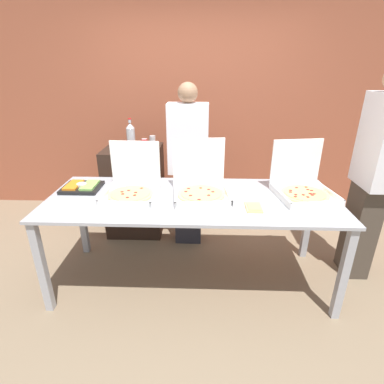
{
  "coord_description": "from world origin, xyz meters",
  "views": [
    {
      "loc": [
        0.08,
        -2.26,
        1.84
      ],
      "look_at": [
        0.0,
        0.0,
        0.88
      ],
      "focal_mm": 28.0,
      "sensor_mm": 36.0,
      "label": 1
    }
  ],
  "objects_px": {
    "person_guest_cap": "(373,176)",
    "pizza_box_near_left": "(200,186)",
    "soda_can_colored": "(145,145)",
    "pizza_box_far_right": "(132,187)",
    "pizza_box_near_right": "(302,186)",
    "soda_bottle": "(131,135)",
    "person_guest_plaid": "(188,165)",
    "paper_plate_front_left": "(254,208)",
    "veggie_tray": "(82,187)",
    "soda_can_silver": "(153,141)"
  },
  "relations": [
    {
      "from": "pizza_box_near_left",
      "to": "paper_plate_front_left",
      "type": "relative_size",
      "value": 2.19
    },
    {
      "from": "pizza_box_far_right",
      "to": "pizza_box_near_right",
      "type": "bearing_deg",
      "value": 4.27
    },
    {
      "from": "pizza_box_near_left",
      "to": "paper_plate_front_left",
      "type": "height_order",
      "value": "pizza_box_near_left"
    },
    {
      "from": "pizza_box_near_left",
      "to": "paper_plate_front_left",
      "type": "distance_m",
      "value": 0.49
    },
    {
      "from": "soda_can_colored",
      "to": "person_guest_cap",
      "type": "height_order",
      "value": "person_guest_cap"
    },
    {
      "from": "soda_can_colored",
      "to": "person_guest_cap",
      "type": "xyz_separation_m",
      "value": [
        2.06,
        -0.65,
        -0.09
      ]
    },
    {
      "from": "pizza_box_near_right",
      "to": "soda_bottle",
      "type": "distance_m",
      "value": 1.84
    },
    {
      "from": "soda_can_colored",
      "to": "person_guest_cap",
      "type": "bearing_deg",
      "value": -17.55
    },
    {
      "from": "pizza_box_near_left",
      "to": "soda_can_silver",
      "type": "height_order",
      "value": "pizza_box_near_left"
    },
    {
      "from": "pizza_box_near_left",
      "to": "soda_bottle",
      "type": "bearing_deg",
      "value": 125.05
    },
    {
      "from": "pizza_box_far_right",
      "to": "person_guest_plaid",
      "type": "xyz_separation_m",
      "value": [
        0.44,
        0.66,
        -0.02
      ]
    },
    {
      "from": "pizza_box_far_right",
      "to": "soda_bottle",
      "type": "xyz_separation_m",
      "value": [
        -0.2,
        0.9,
        0.24
      ]
    },
    {
      "from": "person_guest_cap",
      "to": "pizza_box_near_left",
      "type": "bearing_deg",
      "value": 94.7
    },
    {
      "from": "pizza_box_near_left",
      "to": "paper_plate_front_left",
      "type": "bearing_deg",
      "value": -39.51
    },
    {
      "from": "pizza_box_near_right",
      "to": "person_guest_plaid",
      "type": "xyz_separation_m",
      "value": [
        -0.98,
        0.6,
        -0.02
      ]
    },
    {
      "from": "pizza_box_near_right",
      "to": "soda_bottle",
      "type": "xyz_separation_m",
      "value": [
        -1.62,
        0.85,
        0.23
      ]
    },
    {
      "from": "pizza_box_near_left",
      "to": "soda_can_colored",
      "type": "xyz_separation_m",
      "value": [
        -0.6,
        0.77,
        0.16
      ]
    },
    {
      "from": "soda_can_colored",
      "to": "pizza_box_near_right",
      "type": "bearing_deg",
      "value": -27.2
    },
    {
      "from": "paper_plate_front_left",
      "to": "veggie_tray",
      "type": "relative_size",
      "value": 0.72
    },
    {
      "from": "pizza_box_far_right",
      "to": "pizza_box_near_left",
      "type": "height_order",
      "value": "pizza_box_near_left"
    },
    {
      "from": "pizza_box_near_right",
      "to": "veggie_tray",
      "type": "height_order",
      "value": "pizza_box_near_right"
    },
    {
      "from": "pizza_box_near_right",
      "to": "soda_can_silver",
      "type": "relative_size",
      "value": 4.18
    },
    {
      "from": "soda_can_silver",
      "to": "person_guest_plaid",
      "type": "distance_m",
      "value": 0.54
    },
    {
      "from": "pizza_box_near_right",
      "to": "soda_can_silver",
      "type": "height_order",
      "value": "pizza_box_near_right"
    },
    {
      "from": "person_guest_plaid",
      "to": "paper_plate_front_left",
      "type": "bearing_deg",
      "value": 121.13
    },
    {
      "from": "paper_plate_front_left",
      "to": "person_guest_plaid",
      "type": "xyz_separation_m",
      "value": [
        -0.54,
        0.89,
        0.04
      ]
    },
    {
      "from": "pizza_box_near_left",
      "to": "person_guest_cap",
      "type": "xyz_separation_m",
      "value": [
        1.46,
        0.12,
        0.06
      ]
    },
    {
      "from": "pizza_box_near_right",
      "to": "person_guest_plaid",
      "type": "relative_size",
      "value": 0.31
    },
    {
      "from": "veggie_tray",
      "to": "person_guest_plaid",
      "type": "xyz_separation_m",
      "value": [
        0.91,
        0.54,
        0.03
      ]
    },
    {
      "from": "person_guest_plaid",
      "to": "person_guest_cap",
      "type": "distance_m",
      "value": 1.68
    },
    {
      "from": "soda_can_silver",
      "to": "paper_plate_front_left",
      "type": "bearing_deg",
      "value": -51.59
    },
    {
      "from": "soda_bottle",
      "to": "person_guest_plaid",
      "type": "bearing_deg",
      "value": -21.18
    },
    {
      "from": "soda_can_silver",
      "to": "person_guest_plaid",
      "type": "height_order",
      "value": "person_guest_plaid"
    },
    {
      "from": "pizza_box_near_right",
      "to": "paper_plate_front_left",
      "type": "xyz_separation_m",
      "value": [
        -0.44,
        -0.29,
        -0.07
      ]
    },
    {
      "from": "pizza_box_near_left",
      "to": "soda_can_colored",
      "type": "bearing_deg",
      "value": 121.7
    },
    {
      "from": "veggie_tray",
      "to": "person_guest_plaid",
      "type": "height_order",
      "value": "person_guest_plaid"
    },
    {
      "from": "veggie_tray",
      "to": "soda_can_silver",
      "type": "bearing_deg",
      "value": 59.28
    },
    {
      "from": "soda_bottle",
      "to": "soda_can_silver",
      "type": "xyz_separation_m",
      "value": [
        0.22,
        0.06,
        -0.08
      ]
    },
    {
      "from": "pizza_box_near_left",
      "to": "soda_bottle",
      "type": "relative_size",
      "value": 1.58
    },
    {
      "from": "person_guest_cap",
      "to": "person_guest_plaid",
      "type": "bearing_deg",
      "value": 72.35
    },
    {
      "from": "pizza_box_near_right",
      "to": "soda_bottle",
      "type": "height_order",
      "value": "soda_bottle"
    },
    {
      "from": "veggie_tray",
      "to": "pizza_box_near_right",
      "type": "bearing_deg",
      "value": -1.74
    },
    {
      "from": "paper_plate_front_left",
      "to": "soda_bottle",
      "type": "height_order",
      "value": "soda_bottle"
    },
    {
      "from": "soda_bottle",
      "to": "soda_can_colored",
      "type": "bearing_deg",
      "value": -31.32
    },
    {
      "from": "pizza_box_far_right",
      "to": "soda_can_silver",
      "type": "height_order",
      "value": "pizza_box_far_right"
    },
    {
      "from": "paper_plate_front_left",
      "to": "soda_bottle",
      "type": "xyz_separation_m",
      "value": [
        -1.17,
        1.14,
        0.3
      ]
    },
    {
      "from": "person_guest_plaid",
      "to": "pizza_box_near_right",
      "type": "bearing_deg",
      "value": 148.58
    },
    {
      "from": "soda_bottle",
      "to": "veggie_tray",
      "type": "bearing_deg",
      "value": -109.44
    },
    {
      "from": "pizza_box_far_right",
      "to": "paper_plate_front_left",
      "type": "distance_m",
      "value": 1.01
    },
    {
      "from": "pizza_box_near_left",
      "to": "veggie_tray",
      "type": "height_order",
      "value": "pizza_box_near_left"
    }
  ]
}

